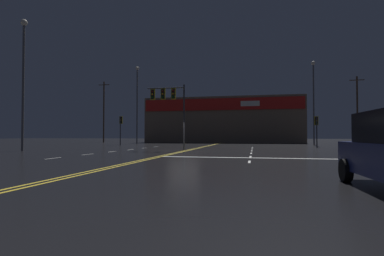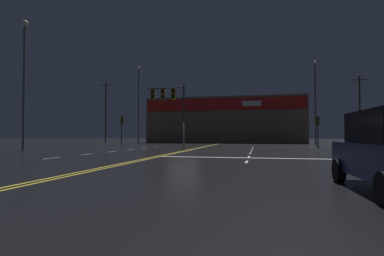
{
  "view_description": "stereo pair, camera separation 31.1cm",
  "coord_description": "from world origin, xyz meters",
  "px_view_note": "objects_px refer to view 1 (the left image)",
  "views": [
    {
      "loc": [
        5.76,
        -24.03,
        1.3
      ],
      "look_at": [
        0.0,
        3.29,
        2.0
      ],
      "focal_mm": 28.0,
      "sensor_mm": 36.0,
      "label": 1
    },
    {
      "loc": [
        6.06,
        -23.96,
        1.3
      ],
      "look_at": [
        0.0,
        3.29,
        2.0
      ],
      "focal_mm": 28.0,
      "sensor_mm": 36.0,
      "label": 2
    }
  ],
  "objects_px": {
    "streetlight_near_right": "(137,96)",
    "traffic_signal_corner_northwest": "(121,124)",
    "streetlight_near_left": "(23,69)",
    "traffic_signal_median": "(168,99)",
    "streetlight_median_approach": "(314,93)",
    "traffic_signal_corner_northeast": "(317,124)"
  },
  "relations": [
    {
      "from": "streetlight_near_left",
      "to": "streetlight_median_approach",
      "type": "relative_size",
      "value": 0.96
    },
    {
      "from": "streetlight_near_right",
      "to": "streetlight_median_approach",
      "type": "bearing_deg",
      "value": -1.37
    },
    {
      "from": "traffic_signal_median",
      "to": "traffic_signal_corner_northeast",
      "type": "xyz_separation_m",
      "value": [
        14.22,
        9.86,
        -1.99
      ]
    },
    {
      "from": "streetlight_near_right",
      "to": "streetlight_near_left",
      "type": "bearing_deg",
      "value": -92.27
    },
    {
      "from": "traffic_signal_median",
      "to": "streetlight_near_right",
      "type": "relative_size",
      "value": 0.47
    },
    {
      "from": "streetlight_near_left",
      "to": "traffic_signal_corner_northwest",
      "type": "bearing_deg",
      "value": 82.33
    },
    {
      "from": "traffic_signal_corner_northeast",
      "to": "traffic_signal_median",
      "type": "bearing_deg",
      "value": -145.26
    },
    {
      "from": "traffic_signal_corner_northeast",
      "to": "streetlight_near_left",
      "type": "distance_m",
      "value": 29.64
    },
    {
      "from": "traffic_signal_median",
      "to": "traffic_signal_corner_northeast",
      "type": "height_order",
      "value": "traffic_signal_median"
    },
    {
      "from": "traffic_signal_corner_northeast",
      "to": "streetlight_near_right",
      "type": "relative_size",
      "value": 0.28
    },
    {
      "from": "streetlight_near_right",
      "to": "traffic_signal_corner_northwest",
      "type": "bearing_deg",
      "value": -82.5
    },
    {
      "from": "traffic_signal_corner_northeast",
      "to": "streetlight_near_left",
      "type": "xyz_separation_m",
      "value": [
        -26.02,
        -13.46,
        4.49
      ]
    },
    {
      "from": "traffic_signal_corner_northeast",
      "to": "streetlight_near_right",
      "type": "height_order",
      "value": "streetlight_near_right"
    },
    {
      "from": "traffic_signal_corner_northwest",
      "to": "streetlight_near_right",
      "type": "xyz_separation_m",
      "value": [
        -1.08,
        8.17,
        4.78
      ]
    },
    {
      "from": "streetlight_near_left",
      "to": "traffic_signal_median",
      "type": "bearing_deg",
      "value": 16.95
    },
    {
      "from": "traffic_signal_corner_northeast",
      "to": "streetlight_near_left",
      "type": "relative_size",
      "value": 0.31
    },
    {
      "from": "streetlight_near_left",
      "to": "streetlight_median_approach",
      "type": "xyz_separation_m",
      "value": [
        27.35,
        22.29,
        0.24
      ]
    },
    {
      "from": "streetlight_near_right",
      "to": "traffic_signal_corner_northeast",
      "type": "bearing_deg",
      "value": -20.66
    },
    {
      "from": "traffic_signal_corner_northwest",
      "to": "streetlight_near_left",
      "type": "xyz_separation_m",
      "value": [
        -1.99,
        -14.75,
        4.19
      ]
    },
    {
      "from": "traffic_signal_corner_northeast",
      "to": "traffic_signal_corner_northwest",
      "type": "bearing_deg",
      "value": 176.92
    },
    {
      "from": "traffic_signal_median",
      "to": "traffic_signal_corner_northwest",
      "type": "bearing_deg",
      "value": 131.32
    },
    {
      "from": "streetlight_median_approach",
      "to": "streetlight_near_right",
      "type": "bearing_deg",
      "value": 178.63
    }
  ]
}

